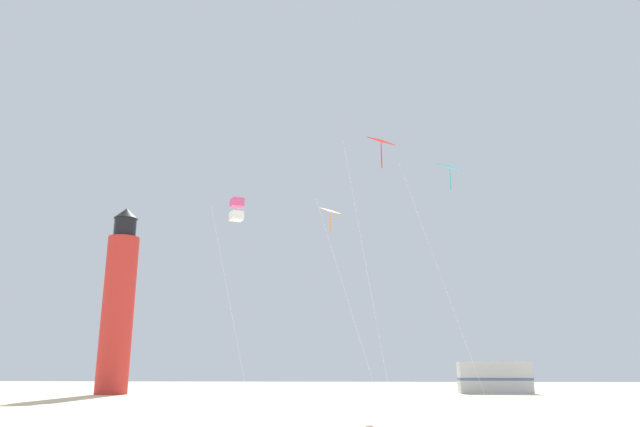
% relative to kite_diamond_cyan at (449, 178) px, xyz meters
% --- Properties ---
extents(kite_diamond_cyan, '(3.36, 3.16, 11.97)m').
position_rel_kite_diamond_cyan_xyz_m(kite_diamond_cyan, '(0.00, 0.00, 0.00)').
color(kite_diamond_cyan, silver).
rests_on(kite_diamond_cyan, ground).
extents(kite_box_rainbow, '(2.29, 1.67, 10.52)m').
position_rel_kite_diamond_cyan_xyz_m(kite_box_rainbow, '(-10.60, 0.65, -1.25)').
color(kite_box_rainbow, silver).
rests_on(kite_box_rainbow, ground).
extents(kite_diamond_scarlet, '(2.21, 2.21, 11.53)m').
position_rel_kite_diamond_cyan_xyz_m(kite_diamond_scarlet, '(-3.51, -4.70, -0.39)').
color(kite_diamond_scarlet, silver).
rests_on(kite_diamond_scarlet, ground).
extents(kite_diamond_orange, '(3.17, 3.17, 10.62)m').
position_rel_kite_diamond_cyan_xyz_m(kite_diamond_orange, '(-5.90, 2.87, -1.25)').
color(kite_diamond_orange, silver).
rests_on(kite_diamond_orange, ground).
extents(lighthouse_distant, '(2.80, 2.80, 16.80)m').
position_rel_kite_diamond_cyan_xyz_m(lighthouse_distant, '(-26.32, 24.38, -3.34)').
color(lighthouse_distant, red).
rests_on(lighthouse_distant, ground).
extents(rv_van_silver, '(6.51, 2.54, 2.80)m').
position_rel_kite_diamond_cyan_xyz_m(rv_van_silver, '(7.59, 28.88, -9.79)').
color(rv_van_silver, '#B7BABF').
rests_on(rv_van_silver, ground).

